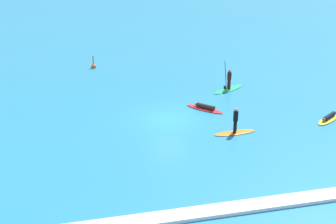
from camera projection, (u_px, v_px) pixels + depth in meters
The scene contains 7 objects.
ground_plane at pixel (168, 119), 30.94m from camera, with size 120.00×120.00×0.00m, color teal.
surfer_on_green_board at pixel (229, 85), 36.00m from camera, with size 3.13×2.19×2.35m.
surfer_on_red_board at pixel (205, 108), 32.38m from camera, with size 2.51×2.58×0.40m.
surfer_on_yellow_board at pixel (329, 118), 30.74m from camera, with size 2.56×2.03×0.40m.
surfer_on_orange_board at pixel (235, 127), 28.71m from camera, with size 2.76×0.79×1.72m.
marker_buoy at pixel (94, 66), 41.31m from camera, with size 0.45×0.45×1.23m.
wave_crest at pixel (221, 210), 21.17m from camera, with size 22.27×0.90×0.18m, color white.
Camera 1 is at (-6.31, -27.57, 12.54)m, focal length 49.20 mm.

